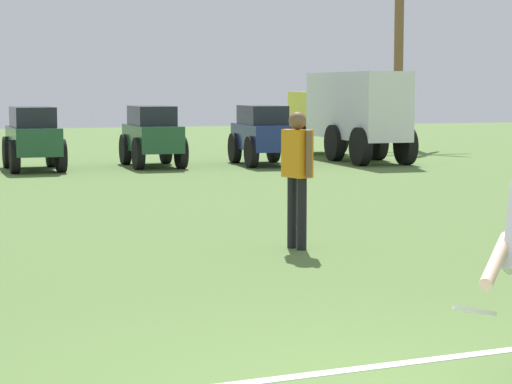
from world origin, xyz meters
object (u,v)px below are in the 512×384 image
(teammate_near_sideline, at_px, (297,167))
(frisbee_in_flight, at_px, (475,311))
(parked_car_slot_b, at_px, (33,137))
(palm_tree_left_of_centre, at_px, (398,22))
(parked_car_slot_c, at_px, (152,134))
(box_truck, at_px, (348,111))
(parked_car_slot_d, at_px, (263,133))

(teammate_near_sideline, bearing_deg, frisbee_in_flight, -101.21)
(parked_car_slot_b, xyz_separation_m, palm_tree_left_of_centre, (11.96, 6.09, 3.13))
(parked_car_slot_c, height_order, palm_tree_left_of_centre, palm_tree_left_of_centre)
(teammate_near_sideline, distance_m, parked_car_slot_c, 12.18)
(frisbee_in_flight, distance_m, box_truck, 20.15)
(box_truck, bearing_deg, parked_car_slot_b, -172.86)
(teammate_near_sideline, distance_m, parked_car_slot_b, 12.08)
(teammate_near_sideline, height_order, box_truck, box_truck)
(teammate_near_sideline, relative_size, box_truck, 0.26)
(parked_car_slot_d, height_order, box_truck, box_truck)
(parked_car_slot_b, bearing_deg, parked_car_slot_c, 3.62)
(box_truck, bearing_deg, teammate_near_sideline, -116.03)
(teammate_near_sideline, relative_size, parked_car_slot_c, 0.66)
(parked_car_slot_d, relative_size, box_truck, 0.40)
(frisbee_in_flight, relative_size, parked_car_slot_d, 0.14)
(frisbee_in_flight, distance_m, parked_car_slot_c, 18.01)
(frisbee_in_flight, relative_size, palm_tree_left_of_centre, 0.05)
(parked_car_slot_c, relative_size, box_truck, 0.40)
(teammate_near_sideline, bearing_deg, parked_car_slot_d, 72.89)
(parked_car_slot_c, height_order, box_truck, box_truck)
(box_truck, xyz_separation_m, palm_tree_left_of_centre, (3.94, 5.08, 2.64))
(parked_car_slot_b, height_order, parked_car_slot_d, same)
(teammate_near_sideline, xyz_separation_m, palm_tree_left_of_centre, (10.27, 18.04, 2.93))
(parked_car_slot_c, height_order, parked_car_slot_d, same)
(palm_tree_left_of_centre, bearing_deg, parked_car_slot_c, -147.36)
(teammate_near_sideline, distance_m, parked_car_slot_d, 12.34)
(frisbee_in_flight, distance_m, palm_tree_left_of_centre, 26.59)
(parked_car_slot_b, bearing_deg, box_truck, 7.14)
(frisbee_in_flight, bearing_deg, parked_car_slot_b, 91.76)
(palm_tree_left_of_centre, bearing_deg, parked_car_slot_d, -136.74)
(teammate_near_sideline, xyz_separation_m, parked_car_slot_c, (1.04, 12.13, -0.20))
(frisbee_in_flight, relative_size, parked_car_slot_b, 0.14)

